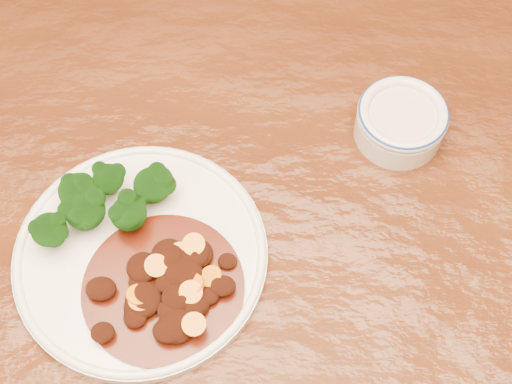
{
  "coord_description": "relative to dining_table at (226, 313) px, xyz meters",
  "views": [
    {
      "loc": [
        0.05,
        -0.28,
        1.46
      ],
      "look_at": [
        0.03,
        0.11,
        0.77
      ],
      "focal_mm": 50.0,
      "sensor_mm": 36.0,
      "label": 1
    }
  ],
  "objects": [
    {
      "name": "dip_bowl",
      "position": [
        0.2,
        0.21,
        0.11
      ],
      "size": [
        0.11,
        0.11,
        0.05
      ],
      "rotation": [
        0.0,
        0.0,
        0.42
      ],
      "color": "silver",
      "rests_on": "dining_table"
    },
    {
      "name": "broccoli_florets",
      "position": [
        -0.13,
        0.08,
        0.12
      ],
      "size": [
        0.14,
        0.1,
        0.05
      ],
      "color": "#74944C",
      "rests_on": "dinner_plate"
    },
    {
      "name": "dining_table",
      "position": [
        0.0,
        0.0,
        0.0
      ],
      "size": [
        1.52,
        0.93,
        0.75
      ],
      "rotation": [
        0.0,
        0.0,
        0.02
      ],
      "color": "#4D240D",
      "rests_on": "ground"
    },
    {
      "name": "mince_stew",
      "position": [
        -0.06,
        -0.01,
        0.1
      ],
      "size": [
        0.17,
        0.17,
        0.03
      ],
      "color": "#471407",
      "rests_on": "dinner_plate"
    },
    {
      "name": "dinner_plate",
      "position": [
        -0.09,
        0.03,
        0.09
      ],
      "size": [
        0.27,
        0.27,
        0.02
      ],
      "rotation": [
        0.0,
        0.0,
        -0.21
      ],
      "color": "white",
      "rests_on": "dining_table"
    }
  ]
}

